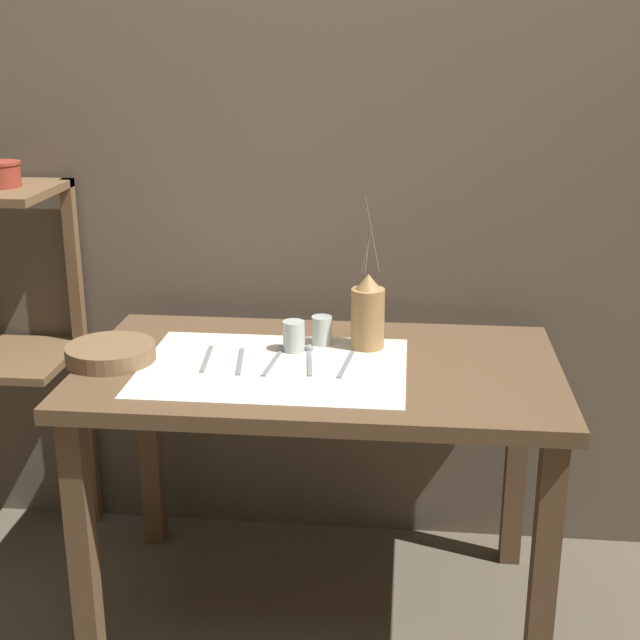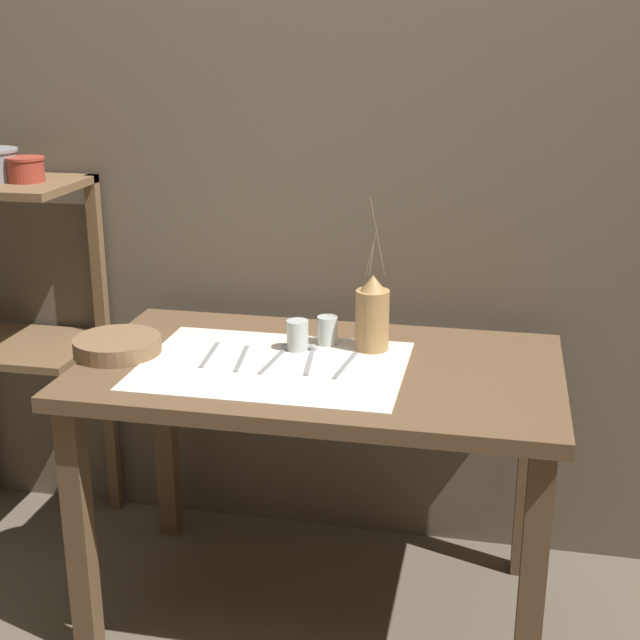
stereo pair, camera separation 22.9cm
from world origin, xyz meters
The scene contains 14 objects.
ground_plane centered at (0.00, 0.00, 0.00)m, with size 12.00×12.00×0.00m, color brown.
stone_wall_back centered at (0.00, 0.47, 1.20)m, with size 7.00×0.06×2.40m.
wooden_table centered at (0.00, 0.00, 0.65)m, with size 1.25×0.73×0.75m.
linen_cloth centered at (-0.12, -0.04, 0.75)m, with size 0.68×0.49×0.00m.
pitcher_with_flowers centered at (0.12, 0.13, 0.85)m, with size 0.09×0.09×0.42m.
wooden_bowl centered at (-0.55, -0.04, 0.77)m, with size 0.24×0.24×0.05m.
glass_tumbler_near centered at (-0.08, 0.08, 0.80)m, with size 0.06×0.06×0.08m.
glass_tumbler_far centered at (-0.01, 0.15, 0.79)m, with size 0.06×0.06×0.08m.
knife_center centered at (-0.30, -0.01, 0.76)m, with size 0.03×0.19×0.00m.
fork_outer centered at (-0.21, -0.02, 0.76)m, with size 0.04×0.19×0.00m.
spoon_inner centered at (-0.12, 0.04, 0.76)m, with size 0.04×0.20×0.02m.
spoon_outer centered at (-0.03, 0.05, 0.76)m, with size 0.04×0.20×0.02m.
fork_inner centered at (0.07, -0.01, 0.76)m, with size 0.03×0.19×0.00m.
metal_pot_small centered at (-0.93, 0.24, 1.20)m, with size 0.11×0.11×0.07m.
Camera 1 is at (0.22, -2.17, 1.58)m, focal length 50.00 mm.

